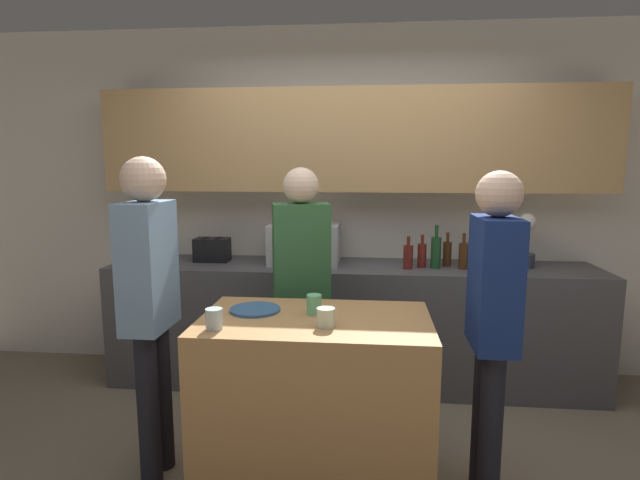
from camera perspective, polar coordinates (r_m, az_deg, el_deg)
The scene contains 19 objects.
back_wall at distance 3.92m, azimuth 3.81°, elevation 6.96°, with size 6.40×0.40×2.70m.
back_counter at distance 3.84m, azimuth 3.52°, elevation -9.54°, with size 3.60×0.62×0.91m.
kitchen_island at distance 2.66m, azimuth -0.55°, elevation -18.18°, with size 1.14×0.68×0.91m.
microwave at distance 3.77m, azimuth -1.78°, elevation -0.41°, with size 0.52×0.39×0.30m.
toaster at distance 3.93m, azimuth -12.22°, elevation -1.09°, with size 0.26×0.16×0.18m.
potted_plant at distance 3.90m, azimuth 22.46°, elevation -0.05°, with size 0.14×0.14×0.40m.
bottle_0 at distance 3.63m, azimuth 10.04°, elevation -1.85°, with size 0.07×0.07×0.24m.
bottle_1 at distance 3.70m, azimuth 11.56°, elevation -1.66°, with size 0.06×0.06×0.24m.
bottle_2 at distance 3.68m, azimuth 13.11°, elevation -1.32°, with size 0.07×0.07×0.31m.
bottle_3 at distance 3.79m, azimuth 14.33°, elevation -1.46°, with size 0.06×0.06×0.25m.
bottle_4 at distance 3.71m, azimuth 16.06°, elevation -1.70°, with size 0.07×0.07×0.26m.
bottle_5 at distance 3.88m, azimuth 16.87°, elevation -1.44°, with size 0.08×0.08×0.23m.
plate_on_island at distance 2.62m, azimuth -7.43°, elevation -7.89°, with size 0.26×0.26×0.01m.
cup_0 at distance 2.35m, azimuth 0.67°, elevation -8.84°, with size 0.09×0.09×0.09m.
cup_1 at distance 2.54m, azimuth -0.68°, elevation -7.37°, with size 0.08×0.08×0.10m.
cup_2 at distance 2.36m, azimuth -12.01°, elevation -8.82°, with size 0.08×0.08×0.10m.
person_left at distance 2.53m, azimuth 19.15°, elevation -7.68°, with size 0.21×0.34×1.63m.
person_center at distance 3.07m, azimuth -2.14°, elevation -4.21°, with size 0.38×0.27×1.64m.
person_right at distance 2.69m, azimuth -18.94°, elevation -5.65°, with size 0.22×0.34×1.69m.
Camera 1 is at (0.12, -2.25, 1.66)m, focal length 28.00 mm.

